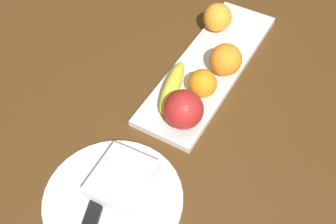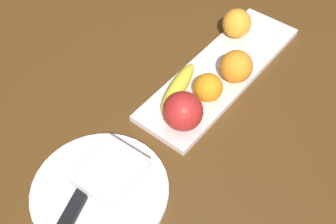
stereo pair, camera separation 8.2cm
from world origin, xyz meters
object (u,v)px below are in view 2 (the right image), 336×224
object	(u,v)px
orange_near_apple	(237,23)
knife	(76,205)
fruit_tray	(222,71)
dinner_plate	(100,191)
apple	(183,111)
orange_near_banana	(208,88)
orange_center	(236,66)
folded_napkin	(111,173)
banana	(178,87)

from	to	relation	value
orange_near_apple	knife	world-z (taller)	orange_near_apple
fruit_tray	dinner_plate	bearing A→B (deg)	-180.00
apple	orange_near_banana	world-z (taller)	apple
orange_center	dinner_plate	bearing A→B (deg)	174.39
fruit_tray	apple	world-z (taller)	apple
orange_near_banana	orange_center	bearing A→B (deg)	-9.11
orange_near_banana	folded_napkin	bearing A→B (deg)	174.84
dinner_plate	apple	bearing A→B (deg)	-7.41
orange_near_apple	orange_near_banana	world-z (taller)	orange_near_apple
banana	knife	bearing A→B (deg)	-8.71
dinner_plate	orange_near_banana	bearing A→B (deg)	-4.62
apple	dinner_plate	size ratio (longest dim) A/B	0.32
knife	orange_near_apple	bearing A→B (deg)	-15.51
banana	orange_center	size ratio (longest dim) A/B	2.12
orange_near_apple	dinner_plate	size ratio (longest dim) A/B	0.28
orange_near_apple	knife	size ratio (longest dim) A/B	0.39
fruit_tray	banana	size ratio (longest dim) A/B	3.08
apple	orange_center	bearing A→B (deg)	-3.45
apple	orange_center	xyz separation A→B (m)	(0.17, -0.01, -0.00)
banana	orange_near_banana	bearing A→B (deg)	103.21
fruit_tray	banana	distance (m)	0.13
fruit_tray	folded_napkin	distance (m)	0.36
apple	knife	distance (m)	0.26
orange_near_banana	dinner_plate	xyz separation A→B (m)	(-0.30, 0.02, -0.04)
orange_center	knife	world-z (taller)	orange_center
apple	banana	distance (m)	0.09
orange_near_apple	orange_center	bearing A→B (deg)	-147.74
fruit_tray	knife	xyz separation A→B (m)	(-0.44, 0.01, 0.01)
orange_near_apple	apple	bearing A→B (deg)	-167.01
fruit_tray	orange_near_banana	bearing A→B (deg)	-165.47
orange_near_apple	orange_near_banana	distance (m)	0.22
dinner_plate	folded_napkin	world-z (taller)	folded_napkin
dinner_plate	knife	bearing A→B (deg)	172.15
fruit_tray	orange_near_banana	xyz separation A→B (m)	(-0.09, -0.02, 0.04)
fruit_tray	knife	world-z (taller)	knife
dinner_plate	banana	bearing A→B (deg)	6.90
orange_near_banana	dinner_plate	world-z (taller)	orange_near_banana
folded_napkin	banana	bearing A→B (deg)	7.79
orange_near_apple	dinner_plate	world-z (taller)	orange_near_apple
fruit_tray	orange_near_apple	bearing A→B (deg)	19.72
fruit_tray	knife	distance (m)	0.44
fruit_tray	knife	size ratio (longest dim) A/B	2.62
orange_center	knife	distance (m)	0.44
orange_near_apple	folded_napkin	size ratio (longest dim) A/B	0.60
orange_near_apple	orange_near_banana	xyz separation A→B (m)	(-0.21, -0.07, -0.00)
orange_near_banana	knife	size ratio (longest dim) A/B	0.34
orange_center	orange_near_banana	bearing A→B (deg)	170.89
banana	dinner_plate	world-z (taller)	banana
banana	orange_center	xyz separation A→B (m)	(0.11, -0.07, 0.02)
folded_napkin	apple	bearing A→B (deg)	-8.68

